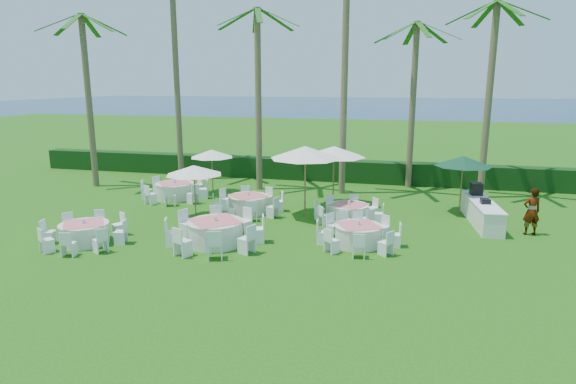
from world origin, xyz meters
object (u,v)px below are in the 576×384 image
(umbrella_a, at_px, (194,170))
(umbrella_d, at_px, (334,152))
(umbrella_b, at_px, (305,152))
(umbrella_c, at_px, (212,154))
(banquet_table_c, at_px, (358,234))
(banquet_table_f, at_px, (349,212))
(banquet_table_b, at_px, (215,232))
(buffet_table, at_px, (481,211))
(staff_person, at_px, (532,211))
(banquet_table_a, at_px, (84,233))
(umbrella_green, at_px, (463,161))
(banquet_table_d, at_px, (175,190))
(banquet_table_e, at_px, (248,204))

(umbrella_a, xyz_separation_m, umbrella_d, (5.21, 3.40, 0.47))
(umbrella_b, bearing_deg, umbrella_c, 150.28)
(banquet_table_c, bearing_deg, banquet_table_f, 103.24)
(banquet_table_b, relative_size, banquet_table_f, 1.18)
(buffet_table, bearing_deg, banquet_table_f, -169.26)
(umbrella_a, height_order, umbrella_b, umbrella_b)
(umbrella_c, xyz_separation_m, staff_person, (14.05, -3.55, -1.15))
(banquet_table_a, distance_m, umbrella_c, 8.68)
(umbrella_c, bearing_deg, umbrella_green, -4.97)
(banquet_table_f, relative_size, umbrella_c, 1.25)
(umbrella_d, relative_size, staff_person, 1.61)
(banquet_table_a, height_order, staff_person, staff_person)
(banquet_table_c, distance_m, banquet_table_d, 10.42)
(banquet_table_b, bearing_deg, banquet_table_c, 12.99)
(staff_person, bearing_deg, banquet_table_b, 4.19)
(banquet_table_b, distance_m, umbrella_a, 3.91)
(umbrella_c, relative_size, buffet_table, 0.55)
(banquet_table_b, xyz_separation_m, staff_person, (10.86, 3.84, 0.44))
(umbrella_c, relative_size, staff_person, 1.26)
(banquet_table_a, height_order, banquet_table_c, banquet_table_a)
(umbrella_green, bearing_deg, banquet_table_b, -143.57)
(buffet_table, bearing_deg, umbrella_c, 169.00)
(banquet_table_c, bearing_deg, umbrella_d, 107.93)
(banquet_table_e, relative_size, umbrella_green, 1.19)
(umbrella_b, bearing_deg, banquet_table_b, -117.79)
(banquet_table_a, bearing_deg, banquet_table_c, 13.00)
(banquet_table_e, bearing_deg, banquet_table_f, -3.42)
(banquet_table_a, relative_size, banquet_table_f, 1.04)
(banquet_table_e, xyz_separation_m, staff_person, (11.09, -0.40, 0.48))
(banquet_table_f, relative_size, staff_person, 1.58)
(banquet_table_a, bearing_deg, staff_person, 17.64)
(banquet_table_b, xyz_separation_m, buffet_table, (9.31, 4.97, 0.05))
(umbrella_a, relative_size, staff_person, 1.32)
(banquet_table_d, bearing_deg, umbrella_green, 2.45)
(banquet_table_e, bearing_deg, banquet_table_d, 159.87)
(banquet_table_e, bearing_deg, umbrella_c, 133.26)
(umbrella_b, distance_m, buffet_table, 7.42)
(banquet_table_d, height_order, banquet_table_e, banquet_table_d)
(banquet_table_e, bearing_deg, buffet_table, 4.31)
(banquet_table_e, relative_size, staff_person, 1.67)
(banquet_table_b, bearing_deg, buffet_table, 28.08)
(banquet_table_b, relative_size, banquet_table_d, 1.06)
(banquet_table_c, bearing_deg, banquet_table_e, 148.15)
(umbrella_d, height_order, staff_person, umbrella_d)
(banquet_table_a, xyz_separation_m, staff_person, (15.33, 4.88, 0.50))
(umbrella_a, distance_m, staff_person, 13.02)
(banquet_table_b, height_order, banquet_table_d, banquet_table_b)
(banquet_table_a, distance_m, banquet_table_d, 6.84)
(buffet_table, relative_size, staff_person, 2.29)
(banquet_table_c, relative_size, umbrella_a, 1.24)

